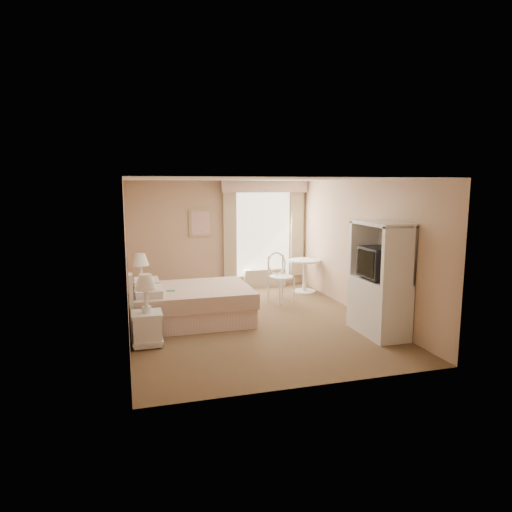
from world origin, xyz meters
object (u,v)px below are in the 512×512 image
object	(u,v)px
bed	(186,303)
armoire	(380,288)
nightstand_far	(142,288)
cafe_chair	(279,273)
round_table	(304,270)
nightstand_near	(147,319)

from	to	relation	value
bed	armoire	bearing A→B (deg)	-27.68
nightstand_far	cafe_chair	bearing A→B (deg)	-2.91
bed	armoire	xyz separation A→B (m)	(2.94, -1.54, 0.42)
cafe_chair	nightstand_far	bearing A→B (deg)	157.17
bed	armoire	world-z (taller)	armoire
bed	round_table	size ratio (longest dim) A/B	2.83
nightstand_far	round_table	distance (m)	3.62
nightstand_near	cafe_chair	size ratio (longest dim) A/B	1.06
cafe_chair	armoire	distance (m)	2.62
bed	round_table	xyz separation A→B (m)	(2.87, 1.51, 0.15)
bed	round_table	bearing A→B (deg)	27.72
bed	nightstand_near	size ratio (longest dim) A/B	1.94
bed	nightstand_far	world-z (taller)	bed
round_table	armoire	bearing A→B (deg)	-88.83
round_table	armoire	size ratio (longest dim) A/B	0.40
bed	cafe_chair	distance (m)	2.28
nightstand_far	round_table	world-z (taller)	nightstand_far
nightstand_near	round_table	distance (m)	4.43
nightstand_near	cafe_chair	world-z (taller)	nightstand_near
cafe_chair	armoire	bearing A→B (deg)	-90.61
armoire	nightstand_near	bearing A→B (deg)	172.78
bed	cafe_chair	xyz separation A→B (m)	(2.07, 0.92, 0.25)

